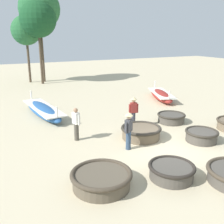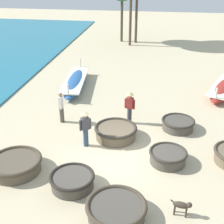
{
  "view_description": "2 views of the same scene",
  "coord_description": "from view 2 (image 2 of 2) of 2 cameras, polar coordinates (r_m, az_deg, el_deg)",
  "views": [
    {
      "loc": [
        -6.61,
        -8.33,
        4.77
      ],
      "look_at": [
        -0.9,
        3.23,
        0.98
      ],
      "focal_mm": 42.0,
      "sensor_mm": 36.0,
      "label": 1
    },
    {
      "loc": [
        1.54,
        -10.51,
        7.33
      ],
      "look_at": [
        -0.38,
        2.05,
        1.08
      ],
      "focal_mm": 50.0,
      "sensor_mm": 36.0,
      "label": 2
    }
  ],
  "objects": [
    {
      "name": "ground_plane",
      "position": [
        12.9,
        0.3,
        -8.41
      ],
      "size": [
        80.0,
        80.0,
        0.0
      ],
      "primitive_type": "plane",
      "color": "#C6B793"
    },
    {
      "name": "coracle_far_right",
      "position": [
        12.69,
        10.19,
        -7.96
      ],
      "size": [
        1.52,
        1.52,
        0.53
      ],
      "color": "#4C473F",
      "rests_on": "ground"
    },
    {
      "name": "coracle_tilted",
      "position": [
        10.2,
        0.78,
        -17.43
      ],
      "size": [
        1.95,
        1.95,
        0.53
      ],
      "color": "#4C473F",
      "rests_on": "ground"
    },
    {
      "name": "coracle_upturned",
      "position": [
        15.16,
        11.97,
        -2.13
      ],
      "size": [
        1.58,
        1.58,
        0.51
      ],
      "color": "#4C473F",
      "rests_on": "ground"
    },
    {
      "name": "coracle_nearest",
      "position": [
        14.1,
        0.68,
        -3.62
      ],
      "size": [
        1.94,
        1.94,
        0.58
      ],
      "color": "brown",
      "rests_on": "ground"
    },
    {
      "name": "coracle_center",
      "position": [
        12.59,
        -17.23,
        -9.12
      ],
      "size": [
        2.04,
        2.04,
        0.54
      ],
      "color": "brown",
      "rests_on": "ground"
    },
    {
      "name": "coracle_far_left",
      "position": [
        11.38,
        -7.28,
        -12.3
      ],
      "size": [
        1.62,
        1.62,
        0.51
      ],
      "color": "#4C473F",
      "rests_on": "ground"
    },
    {
      "name": "long_boat_blue_hull",
      "position": [
        19.91,
        -6.74,
        5.44
      ],
      "size": [
        1.7,
        5.42,
        1.13
      ],
      "color": "#285693",
      "rests_on": "ground"
    },
    {
      "name": "long_boat_ochre_hull",
      "position": [
        19.87,
        19.72,
        3.96
      ],
      "size": [
        2.72,
        4.57,
        1.09
      ],
      "color": "maroon",
      "rests_on": "ground"
    },
    {
      "name": "fisherman_hauling",
      "position": [
        15.09,
        3.26,
        1.2
      ],
      "size": [
        0.52,
        0.36,
        1.67
      ],
      "color": "#383842",
      "rests_on": "ground"
    },
    {
      "name": "fisherman_standing_right",
      "position": [
        15.43,
        -9.27,
        0.97
      ],
      "size": [
        0.31,
        0.51,
        1.57
      ],
      "color": "#4C473D",
      "rests_on": "ground"
    },
    {
      "name": "fisherman_crouching",
      "position": [
        13.26,
        -4.9,
        -2.61
      ],
      "size": [
        0.46,
        0.37,
        1.67
      ],
      "color": "#2D425B",
      "rests_on": "ground"
    },
    {
      "name": "dog",
      "position": [
        10.44,
        12.74,
        -16.37
      ],
      "size": [
        0.68,
        0.28,
        0.55
      ],
      "color": "#3D3328",
      "rests_on": "ground"
    }
  ]
}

